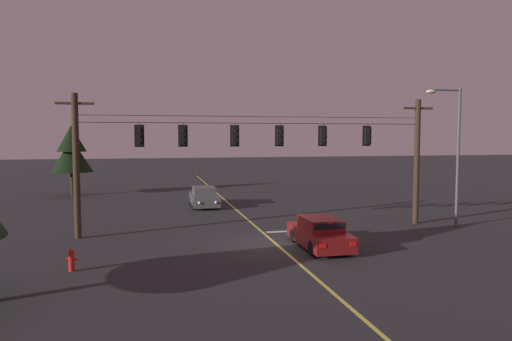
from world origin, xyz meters
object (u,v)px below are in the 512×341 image
Objects in this scene: car_oncoming_lead at (204,197)px; fire_hydrant at (71,260)px; car_waiting_near_lane at (320,234)px; tree_verge_far at (72,151)px; traffic_light_far_right at (368,136)px; street_lamp_corner at (453,144)px; traffic_light_leftmost at (139,136)px; traffic_light_left_inner at (183,136)px; traffic_light_centre at (235,136)px; traffic_light_right_inner at (280,136)px; traffic_light_rightmost at (323,136)px.

car_oncoming_lead reaches higher than fire_hydrant.
car_waiting_near_lane is at bearing 8.34° from fire_hydrant.
fire_hydrant is (3.58, -23.77, -3.34)m from tree_verge_far.
tree_verge_far is (-18.27, 17.84, -1.25)m from traffic_light_far_right.
street_lamp_corner reaches higher than car_oncoming_lead.
street_lamp_corner is (16.70, -1.37, -0.43)m from traffic_light_leftmost.
traffic_light_left_inner and traffic_light_centre have the same top height.
traffic_light_centre is at bearing 39.40° from fire_hydrant.
street_lamp_corner is (9.43, -1.37, -0.43)m from traffic_light_right_inner.
traffic_light_leftmost is 10.07m from car_waiting_near_lane.
fire_hydrant is at bearing -148.40° from traffic_light_right_inner.
traffic_light_far_right is 4.62m from street_lamp_corner.
traffic_light_rightmost is 7.14m from street_lamp_corner.
street_lamp_corner reaches higher than traffic_light_leftmost.
car_oncoming_lead is 5.26× the size of fire_hydrant.
traffic_light_left_inner is 2.68m from traffic_light_centre.
traffic_light_right_inner reaches higher than car_waiting_near_lane.
traffic_light_leftmost reaches higher than car_oncoming_lead.
traffic_light_centre is 1.00× the size of traffic_light_far_right.
traffic_light_left_inner is 14.60m from street_lamp_corner.
tree_verge_far reaches higher than car_waiting_near_lane.
traffic_light_left_inner and traffic_light_rightmost have the same top height.
tree_verge_far reaches higher than traffic_light_rightmost.
traffic_light_centre and traffic_light_rightmost have the same top height.
traffic_light_right_inner is 9.54m from street_lamp_corner.
traffic_light_far_right is 16.50m from fire_hydrant.
traffic_light_rightmost is at bearing 0.00° from traffic_light_right_inner.
traffic_light_right_inner is 5.04m from traffic_light_far_right.
traffic_light_rightmost is at bearing 180.00° from traffic_light_far_right.
traffic_light_leftmost is 11.12m from car_oncoming_lead.
traffic_light_rightmost is at bearing 168.93° from street_lamp_corner.
street_lamp_corner is 1.28× the size of tree_verge_far.
street_lamp_corner reaches higher than traffic_light_left_inner.
traffic_light_right_inner is 1.45× the size of fire_hydrant.
street_lamp_corner is (12.48, -10.67, 3.96)m from car_oncoming_lead.
traffic_light_right_inner is at bearing 31.60° from fire_hydrant.
street_lamp_corner is 9.07× the size of fire_hydrant.
street_lamp_corner is (11.85, -1.37, -0.43)m from traffic_light_centre.
traffic_light_centre is 7.46m from traffic_light_far_right.
traffic_light_far_right reaches higher than fire_hydrant.
traffic_light_left_inner is at bearing 180.00° from traffic_light_far_right.
fire_hydrant is (-2.38, -5.94, -4.59)m from traffic_light_leftmost.
traffic_light_centre and traffic_light_far_right have the same top height.
traffic_light_rightmost is at bearing -59.50° from car_oncoming_lead.
traffic_light_right_inner reaches higher than fire_hydrant.
traffic_light_left_inner is 5.10m from traffic_light_right_inner.
traffic_light_left_inner is 1.00× the size of traffic_light_centre.
traffic_light_centre is (2.68, 0.00, 0.00)m from traffic_light_left_inner.
traffic_light_rightmost is at bearing 67.92° from car_waiting_near_lane.
tree_verge_far reaches higher than traffic_light_right_inner.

